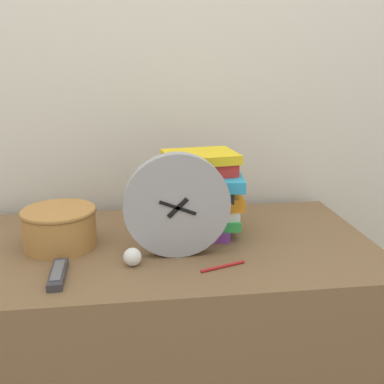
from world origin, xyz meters
The scene contains 8 objects.
wall_back centered at (0.00, 0.73, 1.20)m, with size 6.00×0.04×2.40m.
desk centered at (0.00, 0.33, 0.37)m, with size 1.29×0.66×0.73m.
desk_clock centered at (0.05, 0.24, 0.88)m, with size 0.29×0.04×0.29m.
book_stack centered at (0.14, 0.39, 0.87)m, with size 0.25×0.22×0.26m.
basket centered at (-0.29, 0.35, 0.80)m, with size 0.22×0.22×0.12m.
tv_remote centered at (-0.26, 0.14, 0.74)m, with size 0.04×0.15×0.02m.
crumpled_paper_ball centered at (-0.08, 0.19, 0.76)m, with size 0.05×0.05×0.05m.
pen centered at (0.16, 0.14, 0.74)m, with size 0.13×0.05×0.01m.
Camera 1 is at (-0.06, -0.92, 1.27)m, focal length 42.00 mm.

